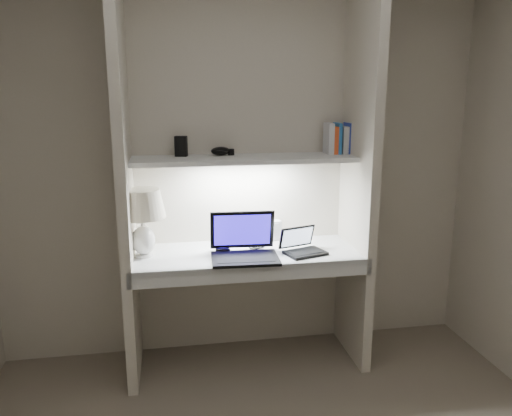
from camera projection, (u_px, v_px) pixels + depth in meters
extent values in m
cube|color=beige|center=(240.00, 171.00, 3.33)|extent=(3.20, 0.01, 2.50)
cube|color=beige|center=(125.00, 181.00, 2.95)|extent=(0.06, 0.55, 2.50)
cube|color=beige|center=(359.00, 174.00, 3.19)|extent=(0.06, 0.55, 2.50)
cube|color=white|center=(247.00, 255.00, 3.18)|extent=(1.40, 0.55, 0.04)
cube|color=silver|center=(254.00, 273.00, 2.94)|extent=(1.46, 0.03, 0.10)
cube|color=silver|center=(244.00, 159.00, 3.14)|extent=(1.40, 0.36, 0.03)
cube|color=white|center=(244.00, 163.00, 3.14)|extent=(0.60, 0.04, 0.02)
cylinder|color=white|center=(144.00, 255.00, 3.08)|extent=(0.11, 0.11, 0.02)
ellipsoid|color=white|center=(143.00, 240.00, 3.06)|extent=(0.14, 0.14, 0.18)
cylinder|color=white|center=(143.00, 223.00, 3.03)|extent=(0.02, 0.02, 0.08)
sphere|color=#FFD899|center=(142.00, 211.00, 3.02)|extent=(0.04, 0.04, 0.04)
cube|color=black|center=(245.00, 259.00, 3.01)|extent=(0.42, 0.30, 0.02)
cube|color=black|center=(245.00, 257.00, 3.01)|extent=(0.35, 0.21, 0.00)
cube|color=black|center=(242.00, 230.00, 3.15)|extent=(0.41, 0.09, 0.25)
cube|color=#2718CE|center=(242.00, 230.00, 3.14)|extent=(0.36, 0.07, 0.21)
cube|color=black|center=(305.00, 253.00, 3.12)|extent=(0.28, 0.23, 0.02)
cube|color=black|center=(305.00, 251.00, 3.12)|extent=(0.23, 0.17, 0.00)
cube|color=black|center=(297.00, 237.00, 3.19)|extent=(0.25, 0.12, 0.14)
cube|color=#CFE3FF|center=(297.00, 237.00, 3.19)|extent=(0.21, 0.10, 0.12)
cube|color=silver|center=(273.00, 230.00, 3.41)|extent=(0.11, 0.09, 0.14)
ellipsoid|color=black|center=(223.00, 250.00, 3.15)|extent=(0.11, 0.08, 0.04)
torus|color=black|center=(258.00, 246.00, 3.27)|extent=(0.11, 0.11, 0.01)
cube|color=gold|center=(145.00, 254.00, 3.13)|extent=(0.08, 0.08, 0.00)
cube|color=white|center=(351.00, 140.00, 3.30)|extent=(0.03, 0.13, 0.18)
cube|color=#2A3EA9|center=(348.00, 138.00, 3.29)|extent=(0.04, 0.13, 0.20)
cube|color=silver|center=(343.00, 140.00, 3.29)|extent=(0.04, 0.13, 0.18)
cube|color=#2A70B7|center=(337.00, 138.00, 3.28)|extent=(0.02, 0.13, 0.20)
cube|color=#E04D1F|center=(333.00, 140.00, 3.28)|extent=(0.03, 0.13, 0.18)
cube|color=silver|center=(329.00, 138.00, 3.27)|extent=(0.04, 0.13, 0.20)
cube|color=black|center=(181.00, 146.00, 3.14)|extent=(0.08, 0.07, 0.13)
ellipsoid|color=black|center=(221.00, 151.00, 3.19)|extent=(0.14, 0.11, 0.05)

